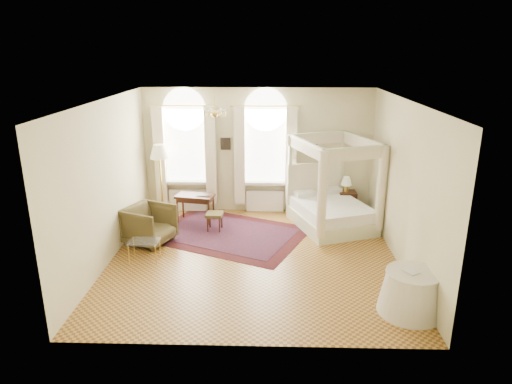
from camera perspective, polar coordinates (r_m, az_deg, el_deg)
ground at (r=9.79m, az=-0.25°, el=-8.22°), size 6.00×6.00×0.00m
room_walls at (r=9.11m, az=-0.27°, el=3.06°), size 6.00×6.00×6.00m
window_left at (r=12.21m, az=-8.77°, el=4.26°), size 1.62×0.27×3.29m
window_right at (r=12.01m, az=1.16°, el=4.24°), size 1.62×0.27×3.29m
chandelier at (r=10.17m, az=-5.19°, el=9.86°), size 0.51×0.45×0.50m
wall_pictures at (r=12.02m, az=0.64°, el=6.22°), size 2.54×0.03×0.39m
canopy_bed at (r=11.39m, az=9.45°, el=-1.93°), size 2.23×2.46×2.21m
nightstand at (r=12.34m, az=11.29°, el=-1.37°), size 0.46×0.42×0.65m
nightstand_lamp at (r=12.14m, az=11.23°, el=1.24°), size 0.28×0.28×0.40m
writing_desk at (r=11.65m, az=-7.61°, el=-0.86°), size 1.02×0.66×0.71m
laptop at (r=11.57m, az=-6.61°, el=-0.35°), size 0.36×0.24×0.03m
stool at (r=11.10m, az=-5.21°, el=-2.99°), size 0.42×0.42×0.45m
armchair at (r=10.61m, az=-13.18°, el=-4.01°), size 1.26×1.25×0.88m
coffee_table at (r=9.80m, az=-13.83°, el=-6.20°), size 0.64×0.45×0.44m
floor_lamp at (r=12.03m, az=-11.99°, el=4.54°), size 0.49×0.49×1.90m
oriental_rug at (r=11.00m, az=-3.52°, el=-5.21°), size 4.20×3.70×0.01m
side_table at (r=8.22m, az=18.83°, el=-11.79°), size 1.09×1.09×0.74m
book at (r=7.96m, az=18.32°, el=-9.57°), size 0.28×0.30×0.02m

